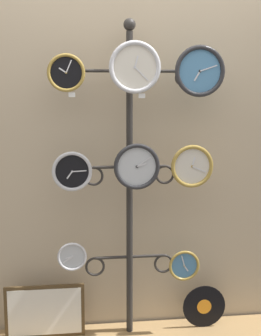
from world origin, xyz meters
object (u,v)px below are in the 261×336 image
(clock_middle_right, at_px, (192,166))
(clock_middle_center, at_px, (137,167))
(clock_top_right, at_px, (200,71))
(picture_frame, at_px, (45,312))
(vinyl_record, at_px, (204,307))
(clock_top_center, at_px, (135,67))
(clock_bottom_left, at_px, (72,256))
(display_stand, at_px, (130,232))
(clock_middle_left, at_px, (72,171))
(clock_bottom_right, at_px, (184,265))
(clock_top_left, at_px, (66,73))

(clock_middle_right, bearing_deg, clock_middle_center, -178.39)
(clock_top_right, relative_size, picture_frame, 0.61)
(clock_top_right, relative_size, clock_middle_center, 1.09)
(vinyl_record, bearing_deg, clock_middle_right, -149.08)
(clock_top_center, distance_m, clock_bottom_left, 1.25)
(display_stand, distance_m, clock_middle_center, 0.46)
(display_stand, xyz_separation_m, vinyl_record, (0.52, -0.01, -0.54))
(display_stand, bearing_deg, clock_middle_left, -167.29)
(clock_bottom_right, xyz_separation_m, vinyl_record, (0.16, 0.06, -0.33))
(clock_middle_left, bearing_deg, clock_top_center, -5.64)
(vinyl_record, bearing_deg, display_stand, 178.72)
(clock_middle_right, bearing_deg, clock_top_right, -16.25)
(picture_frame, bearing_deg, clock_top_left, -20.92)
(clock_top_center, height_order, picture_frame, clock_top_center)
(clock_top_left, distance_m, clock_bottom_left, 1.15)
(clock_top_left, relative_size, clock_middle_left, 0.92)
(clock_bottom_right, bearing_deg, vinyl_record, 21.29)
(clock_bottom_left, bearing_deg, picture_frame, 162.43)
(clock_top_right, xyz_separation_m, clock_bottom_right, (-0.07, 0.02, -1.26))
(clock_bottom_left, bearing_deg, clock_bottom_right, -0.08)
(clock_top_center, height_order, clock_middle_center, clock_top_center)
(clock_middle_center, bearing_deg, clock_top_left, 177.87)
(clock_top_center, xyz_separation_m, clock_top_right, (0.41, 0.02, -0.02))
(clock_top_left, relative_size, picture_frame, 0.44)
(clock_top_center, height_order, clock_bottom_left, clock_top_center)
(clock_top_center, xyz_separation_m, clock_bottom_right, (0.34, 0.05, -1.27))
(clock_middle_right, distance_m, vinyl_record, 1.00)
(vinyl_record, bearing_deg, clock_bottom_left, -176.01)
(clock_middle_left, bearing_deg, vinyl_record, 4.63)
(display_stand, distance_m, clock_top_right, 1.13)
(clock_middle_center, height_order, picture_frame, clock_middle_center)
(clock_middle_center, distance_m, clock_bottom_left, 0.71)
(clock_top_center, xyz_separation_m, picture_frame, (-0.58, 0.11, -1.57))
(display_stand, bearing_deg, vinyl_record, -1.28)
(clock_top_left, height_order, clock_bottom_right, clock_top_left)
(clock_bottom_right, bearing_deg, clock_top_right, -17.17)
(display_stand, bearing_deg, clock_top_left, -168.31)
(display_stand, xyz_separation_m, clock_bottom_right, (0.35, -0.07, -0.22))
(clock_bottom_right, relative_size, vinyl_record, 0.69)
(clock_middle_right, height_order, vinyl_record, clock_middle_right)
(clock_top_center, relative_size, clock_middle_center, 1.08)
(display_stand, height_order, clock_bottom_left, display_stand)
(clock_middle_left, relative_size, clock_middle_center, 0.85)
(vinyl_record, bearing_deg, clock_top_right, -136.92)
(display_stand, distance_m, clock_middle_right, 0.60)
(clock_middle_center, bearing_deg, clock_middle_left, 178.03)
(display_stand, relative_size, vinyl_record, 7.09)
(clock_top_center, height_order, clock_middle_right, clock_top_center)
(clock_top_left, relative_size, vinyl_record, 0.76)
(display_stand, height_order, picture_frame, display_stand)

